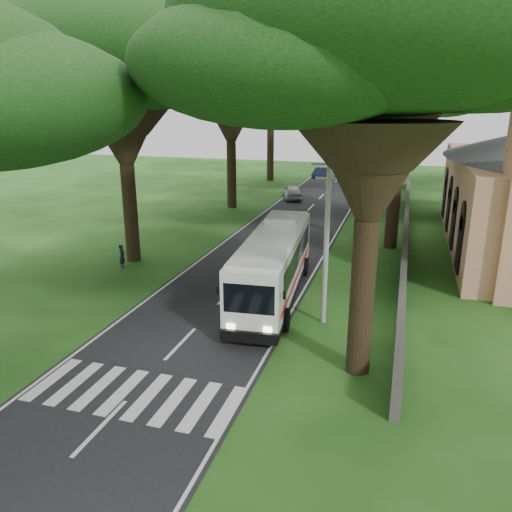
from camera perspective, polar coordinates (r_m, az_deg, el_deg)
ground at (r=20.46m, az=-11.04°, el=-12.33°), size 140.00×140.00×0.00m
road at (r=42.69m, az=4.55°, el=3.72°), size 8.00×120.00×0.04m
crosswalk at (r=18.98m, az=-13.90°, el=-15.09°), size 8.00×3.00×0.01m
property_wall at (r=40.69m, az=16.75°, el=3.20°), size 0.35×50.00×1.20m
pole_near at (r=22.58m, az=8.07°, el=2.18°), size 1.60×0.24×8.00m
pole_mid at (r=42.11m, az=12.40°, el=8.96°), size 1.60×0.24×8.00m
pole_far at (r=61.94m, az=14.01°, el=11.42°), size 1.60×0.24×8.00m
tree_l_mida at (r=32.34m, az=-15.46°, el=21.38°), size 16.40×16.40×16.19m
tree_l_midb at (r=48.45m, az=-2.98°, el=20.52°), size 15.46×15.46×16.13m
tree_l_far at (r=65.93m, az=1.73°, el=19.86°), size 13.62×13.62×16.02m
tree_r_near at (r=17.75m, az=13.99°, el=23.67°), size 13.55×13.55×15.16m
tree_r_mida at (r=35.66m, az=16.67°, el=20.22°), size 15.84×15.84×15.69m
tree_r_midb at (r=53.64m, az=16.38°, el=18.89°), size 13.77×13.77×15.17m
tree_r_far at (r=71.59m, az=17.42°, el=17.31°), size 16.32×16.32×14.46m
coach_bus at (r=26.16m, az=2.06°, el=-0.79°), size 3.54×12.04×3.50m
distant_car_a at (r=53.37m, az=4.15°, el=7.32°), size 3.19×4.77×1.51m
distant_car_b at (r=69.77m, az=7.36°, el=9.49°), size 1.78×4.05×1.29m
distant_car_c at (r=75.19m, az=10.76°, el=9.88°), size 3.08×4.68×1.26m
pedestrian at (r=32.16m, az=-15.05°, el=-0.02°), size 0.45×0.61×1.51m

